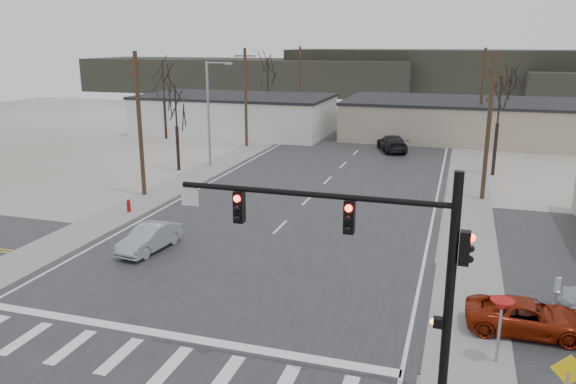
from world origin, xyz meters
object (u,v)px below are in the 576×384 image
Objects in this scene: traffic_signal_mast at (385,251)px; car_far_a at (392,143)px; fire_hydrant at (129,206)px; car_parked_red at (528,317)px; car_far_b at (373,108)px; sedan_crossing at (149,238)px.

traffic_signal_mast reaches higher than car_far_a.
car_parked_red reaches higher than fire_hydrant.
fire_hydrant is 24.58m from car_parked_red.
car_far_b is at bearing 99.06° from traffic_signal_mast.
car_far_b is at bearing 94.76° from sedan_crossing.
car_far_b is (6.85, 56.33, 0.31)m from fire_hydrant.
car_parked_red is (18.01, -3.37, -0.06)m from sedan_crossing.
car_far_a is 31.21m from car_far_b.
traffic_signal_mast is at bearing -38.13° from fire_hydrant.
traffic_signal_mast is 2.00× the size of car_parked_red.
car_parked_red is at bearing -4.02° from sedan_crossing.
traffic_signal_mast reaches higher than sedan_crossing.
car_far_a is 1.22× the size of car_parked_red.
traffic_signal_mast is 2.13× the size of car_far_b.
car_far_a is 36.08m from car_parked_red.
car_parked_red is at bearing -60.26° from car_far_b.
car_parked_red is (16.02, -65.33, -0.10)m from car_far_b.
car_far_a reaches higher than car_far_b.
car_far_a is 1.30× the size of car_far_b.
sedan_crossing is at bearing 147.04° from traffic_signal_mast.
car_parked_red is (4.78, 5.20, -4.02)m from traffic_signal_mast.
traffic_signal_mast reaches higher than car_far_b.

